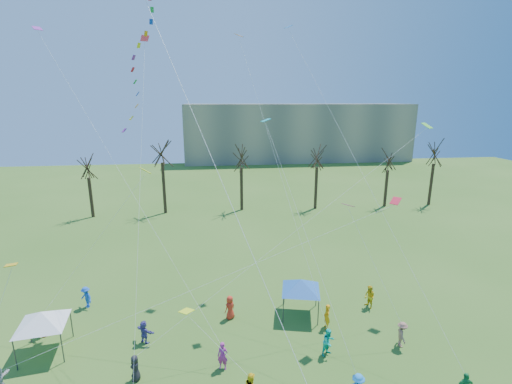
{
  "coord_description": "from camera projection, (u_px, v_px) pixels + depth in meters",
  "views": [
    {
      "loc": [
        -0.88,
        -13.67,
        15.83
      ],
      "look_at": [
        1.38,
        5.0,
        11.0
      ],
      "focal_mm": 25.0,
      "sensor_mm": 36.0,
      "label": 1
    }
  ],
  "objects": [
    {
      "name": "festival_crowd",
      "position": [
        224.0,
        345.0,
        22.43
      ],
      "size": [
        26.21,
        12.76,
        1.84
      ],
      "color": "red",
      "rests_on": "ground"
    },
    {
      "name": "canopy_tent_white",
      "position": [
        42.0,
        318.0,
        22.49
      ],
      "size": [
        3.92,
        3.92,
        2.97
      ],
      "color": "#3F3F44",
      "rests_on": "ground"
    },
    {
      "name": "canopy_tent_blue",
      "position": [
        301.0,
        285.0,
        26.65
      ],
      "size": [
        3.78,
        3.78,
        2.91
      ],
      "color": "#3F3F44",
      "rests_on": "ground"
    },
    {
      "name": "bare_tree_row",
      "position": [
        224.0,
        162.0,
        50.5
      ],
      "size": [
        68.97,
        8.12,
        11.54
      ],
      "color": "black",
      "rests_on": "ground"
    },
    {
      "name": "distant_building",
      "position": [
        297.0,
        132.0,
        96.73
      ],
      "size": [
        60.0,
        14.0,
        15.0
      ],
      "primitive_type": "cube",
      "color": "gray",
      "rests_on": "ground"
    },
    {
      "name": "small_kites_aloft",
      "position": [
        230.0,
        143.0,
        23.97
      ],
      "size": [
        29.88,
        16.99,
        31.76
      ],
      "color": "#DCA50B",
      "rests_on": "ground"
    },
    {
      "name": "big_box_kite",
      "position": [
        144.0,
        67.0,
        20.66
      ],
      "size": [
        5.37,
        8.0,
        25.85
      ],
      "color": "red",
      "rests_on": "ground"
    }
  ]
}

